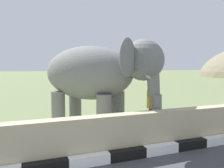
{
  "coord_description": "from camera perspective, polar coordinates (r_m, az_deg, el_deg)",
  "views": [
    {
      "loc": [
        -0.22,
        -1.09,
        2.13
      ],
      "look_at": [
        2.23,
        5.23,
        1.6
      ],
      "focal_mm": 35.76,
      "sensor_mm": 36.0,
      "label": 1
    }
  ],
  "objects": [
    {
      "name": "elephant",
      "position": [
        6.97,
        -3.73,
        2.45
      ],
      "size": [
        3.76,
        3.89,
        2.89
      ],
      "color": "slate",
      "rests_on": "ground_plane"
    },
    {
      "name": "person_handler",
      "position": [
        7.33,
        10.13,
        -5.05
      ],
      "size": [
        0.49,
        0.52,
        1.66
      ],
      "color": "navy",
      "rests_on": "ground_plane"
    },
    {
      "name": "barrier_parapet",
      "position": [
        5.53,
        3.57,
        -12.67
      ],
      "size": [
        28.0,
        0.36,
        1.0
      ],
      "primitive_type": "cube",
      "color": "tan",
      "rests_on": "ground_plane"
    }
  ]
}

